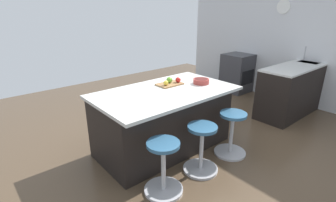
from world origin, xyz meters
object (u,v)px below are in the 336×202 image
at_px(oven_range, 237,73).
at_px(stool_near_camera, 163,169).
at_px(stool_by_window, 231,135).
at_px(apple_yellow, 166,83).
at_px(apple_red, 178,80).
at_px(fruit_bowl, 201,81).
at_px(stool_middle, 201,150).
at_px(cutting_board, 170,84).
at_px(apple_green, 169,80).
at_px(kitchen_island, 164,119).

relative_size(oven_range, stool_near_camera, 1.44).
height_order(stool_by_window, stool_near_camera, same).
xyz_separation_m(apple_yellow, apple_red, (-0.23, 0.00, 0.00)).
height_order(oven_range, apple_red, apple_red).
relative_size(apple_yellow, fruit_bowl, 0.30).
bearing_deg(stool_near_camera, fruit_bowl, -153.30).
xyz_separation_m(stool_near_camera, apple_red, (-0.95, -0.83, 0.65)).
height_order(stool_middle, stool_near_camera, same).
bearing_deg(oven_range, cutting_board, 15.87).
xyz_separation_m(stool_by_window, cutting_board, (0.39, -0.86, 0.60)).
xyz_separation_m(oven_range, fruit_bowl, (2.40, 1.05, 0.48)).
distance_m(oven_range, apple_yellow, 3.05).
bearing_deg(apple_red, cutting_board, -16.15).
height_order(stool_by_window, cutting_board, cutting_board).
bearing_deg(apple_green, apple_red, 148.77).
relative_size(oven_range, apple_green, 10.27).
bearing_deg(fruit_bowl, stool_near_camera, 26.70).
xyz_separation_m(oven_range, kitchen_island, (3.02, 0.92, 0.00)).
bearing_deg(stool_middle, apple_green, -105.06).
height_order(oven_range, cutting_board, cutting_board).
relative_size(stool_by_window, apple_red, 7.98).
xyz_separation_m(kitchen_island, fruit_bowl, (-0.61, 0.12, 0.48)).
relative_size(kitchen_island, apple_yellow, 27.22).
bearing_deg(apple_green, oven_range, -164.56).
height_order(kitchen_island, cutting_board, cutting_board).
xyz_separation_m(stool_by_window, stool_near_camera, (1.21, 0.00, 0.00)).
distance_m(stool_middle, apple_green, 1.13).
xyz_separation_m(oven_range, stool_by_window, (2.41, 1.66, -0.15)).
bearing_deg(fruit_bowl, apple_red, -38.84).
relative_size(stool_middle, stool_near_camera, 1.00).
bearing_deg(stool_near_camera, apple_green, -133.44).
bearing_deg(cutting_board, apple_yellow, 19.59).
distance_m(stool_near_camera, apple_red, 1.42).
xyz_separation_m(apple_green, fruit_bowl, (-0.37, 0.28, -0.02)).
distance_m(oven_range, apple_red, 2.84).
bearing_deg(apple_green, stool_near_camera, 46.56).
bearing_deg(cutting_board, fruit_bowl, 147.58).
height_order(kitchen_island, apple_green, apple_green).
relative_size(oven_range, stool_by_window, 1.44).
bearing_deg(fruit_bowl, apple_green, -36.76).
distance_m(apple_yellow, apple_red, 0.23).
xyz_separation_m(stool_by_window, apple_green, (0.36, -0.89, 0.66)).
bearing_deg(cutting_board, apple_green, -126.59).
height_order(apple_yellow, apple_red, apple_red).
relative_size(cutting_board, apple_green, 4.14).
bearing_deg(apple_green, kitchen_island, 32.98).
bearing_deg(kitchen_island, apple_yellow, -142.71).
distance_m(kitchen_island, apple_green, 0.58).
height_order(kitchen_island, fruit_bowl, fruit_bowl).
distance_m(stool_middle, apple_red, 1.11).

